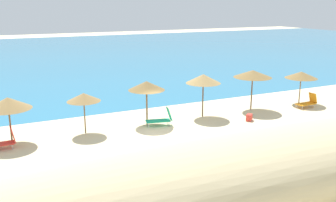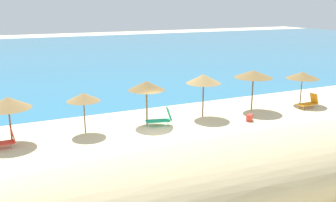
{
  "view_description": "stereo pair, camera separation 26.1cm",
  "coord_description": "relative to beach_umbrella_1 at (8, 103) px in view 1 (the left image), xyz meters",
  "views": [
    {
      "loc": [
        -8.29,
        -18.62,
        7.33
      ],
      "look_at": [
        1.51,
        1.98,
        1.4
      ],
      "focal_mm": 40.13,
      "sensor_mm": 36.0,
      "label": 1
    },
    {
      "loc": [
        -8.05,
        -18.73,
        7.33
      ],
      "look_at": [
        1.51,
        1.98,
        1.4
      ],
      "focal_mm": 40.13,
      "sensor_mm": 36.0,
      "label": 2
    }
  ],
  "objects": [
    {
      "name": "beach_umbrella_4",
      "position": [
        11.87,
        -0.08,
        0.32
      ],
      "size": [
        2.3,
        2.3,
        2.87
      ],
      "color": "brown",
      "rests_on": "ground_plane"
    },
    {
      "name": "dune_ridge",
      "position": [
        10.45,
        -11.02,
        -0.85
      ],
      "size": [
        36.83,
        5.72,
        2.8
      ],
      "primitive_type": "ellipsoid",
      "rotation": [
        0.0,
        0.0,
        -0.04
      ],
      "color": "#C9B586",
      "rests_on": "ground_plane"
    },
    {
      "name": "sea_water",
      "position": [
        7.71,
        35.5,
        -2.24
      ],
      "size": [
        160.0,
        64.33,
        0.01
      ],
      "primitive_type": "cube",
      "color": "teal",
      "rests_on": "ground_plane"
    },
    {
      "name": "beach_umbrella_2",
      "position": [
        3.99,
        -0.05,
        -0.09
      ],
      "size": [
        1.93,
        1.93,
        2.4
      ],
      "color": "brown",
      "rests_on": "ground_plane"
    },
    {
      "name": "beach_umbrella_1",
      "position": [
        0.0,
        0.0,
        0.0
      ],
      "size": [
        2.42,
        2.42,
        2.57
      ],
      "color": "brown",
      "rests_on": "ground_plane"
    },
    {
      "name": "lounge_chair_0",
      "position": [
        19.94,
        -1.44,
        -1.84
      ],
      "size": [
        1.54,
        0.69,
        1.04
      ],
      "rotation": [
        0.0,
        0.0,
        1.6
      ],
      "color": "orange",
      "rests_on": "ground_plane"
    },
    {
      "name": "ground_plane",
      "position": [
        7.71,
        -2.26,
        -2.25
      ],
      "size": [
        160.0,
        160.0,
        0.0
      ],
      "primitive_type": "plane",
      "color": "beige"
    },
    {
      "name": "beach_umbrella_5",
      "position": [
        15.85,
        -0.11,
        0.34
      ],
      "size": [
        2.66,
        2.66,
        2.84
      ],
      "color": "brown",
      "rests_on": "ground_plane"
    },
    {
      "name": "beach_umbrella_3",
      "position": [
        7.89,
        -0.0,
        0.21
      ],
      "size": [
        2.26,
        2.26,
        2.74
      ],
      "color": "brown",
      "rests_on": "ground_plane"
    },
    {
      "name": "beach_umbrella_6",
      "position": [
        20.23,
        -0.28,
        -0.06
      ],
      "size": [
        2.38,
        2.38,
        2.44
      ],
      "color": "brown",
      "rests_on": "ground_plane"
    },
    {
      "name": "cooler_box",
      "position": [
        14.12,
        -2.2,
        -2.04
      ],
      "size": [
        0.57,
        0.55,
        0.42
      ],
      "primitive_type": "cube",
      "rotation": [
        0.0,
        0.0,
        0.68
      ],
      "color": "red",
      "rests_on": "ground_plane"
    },
    {
      "name": "lounge_chair_1",
      "position": [
        8.56,
        -0.73,
        -1.79
      ],
      "size": [
        1.69,
        0.92,
        1.14
      ],
      "rotation": [
        0.0,
        0.0,
        1.34
      ],
      "color": "#199972",
      "rests_on": "ground_plane"
    },
    {
      "name": "lounge_chair_2",
      "position": [
        -0.44,
        -0.7,
        -1.81
      ],
      "size": [
        1.62,
        0.64,
        1.17
      ],
      "rotation": [
        0.0,
        0.0,
        1.6
      ],
      "color": "red",
      "rests_on": "ground_plane"
    }
  ]
}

